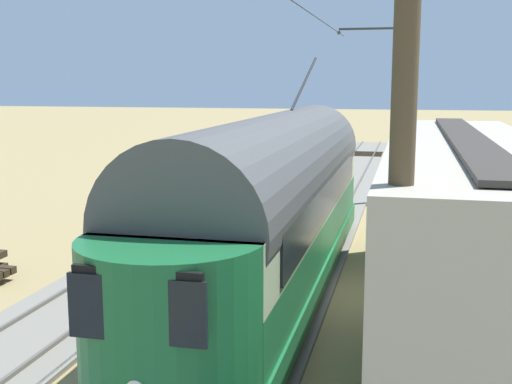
% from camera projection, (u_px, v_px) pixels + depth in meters
% --- Properties ---
extents(ground_plane, '(220.00, 220.00, 0.00)m').
position_uv_depth(ground_plane, '(361.00, 296.00, 15.55)').
color(ground_plane, '#937F51').
extents(track_adjacent_siding, '(2.80, 80.00, 0.18)m').
position_uv_depth(track_adjacent_siding, '(449.00, 296.00, 15.38)').
color(track_adjacent_siding, slate).
rests_on(track_adjacent_siding, ground).
extents(track_third_siding, '(2.80, 80.00, 0.18)m').
position_uv_depth(track_third_siding, '(279.00, 284.00, 16.30)').
color(track_third_siding, slate).
rests_on(track_third_siding, ground).
extents(track_outer_siding, '(2.80, 80.00, 0.18)m').
position_uv_depth(track_outer_siding, '(127.00, 273.00, 17.23)').
color(track_outer_siding, slate).
rests_on(track_outer_siding, ground).
extents(vintage_streetcar, '(2.65, 16.40, 5.66)m').
position_uv_depth(vintage_streetcar, '(275.00, 201.00, 15.42)').
color(vintage_streetcar, '#196033').
rests_on(vintage_streetcar, ground).
extents(boxcar_adjacent, '(2.96, 13.54, 3.85)m').
position_uv_depth(boxcar_adjacent, '(461.00, 230.00, 12.87)').
color(boxcar_adjacent, '#B2A893').
rests_on(boxcar_adjacent, ground).
extents(catenary_pole_foreground, '(3.19, 0.28, 7.63)m').
position_uv_depth(catenary_pole_foreground, '(406.00, 108.00, 27.15)').
color(catenary_pole_foreground, '#4C3D28').
rests_on(catenary_pole_foreground, ground).
extents(catenary_pole_mid_near, '(3.19, 0.28, 7.63)m').
position_uv_depth(catenary_pole_mid_near, '(393.00, 178.00, 7.13)').
color(catenary_pole_mid_near, '#4C3D28').
rests_on(catenary_pole_mid_near, ground).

